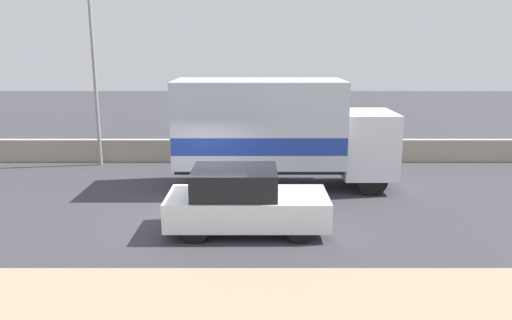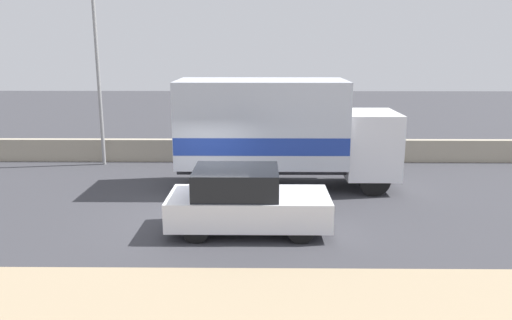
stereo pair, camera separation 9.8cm
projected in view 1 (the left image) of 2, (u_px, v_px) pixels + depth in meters
The scene contains 5 objects.
ground_plane at pixel (204, 217), 14.01m from camera, with size 80.00×80.00×0.00m, color #38383D.
stone_wall_backdrop at pixel (222, 150), 20.68m from camera, with size 60.00×0.35×0.92m.
street_lamp at pixel (95, 46), 19.15m from camera, with size 0.56×0.28×8.22m.
box_truck at pixel (277, 130), 16.60m from camera, with size 7.25×2.62×3.61m.
car_hatchback at pixel (246, 201), 12.80m from camera, with size 4.11×1.88×1.66m.
Camera 1 is at (1.51, -13.29, 4.70)m, focal length 35.00 mm.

